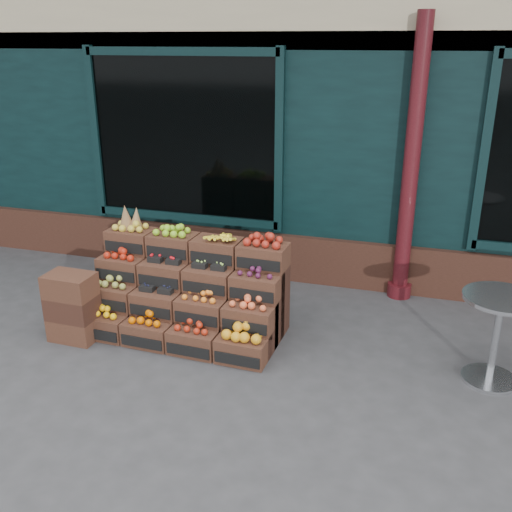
# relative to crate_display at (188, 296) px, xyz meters

# --- Properties ---
(ground) EXTENTS (60.00, 60.00, 0.00)m
(ground) POSITION_rel_crate_display_xyz_m (0.90, -0.52, -0.39)
(ground) COLOR #363638
(ground) RESTS_ON ground
(shop_facade) EXTENTS (12.00, 6.24, 4.80)m
(shop_facade) POSITION_rel_crate_display_xyz_m (0.90, 4.59, 2.01)
(shop_facade) COLOR black
(shop_facade) RESTS_ON ground
(crate_display) EXTENTS (2.04, 1.04, 1.26)m
(crate_display) POSITION_rel_crate_display_xyz_m (0.00, 0.00, 0.00)
(crate_display) COLOR #46281B
(crate_display) RESTS_ON ground
(spare_crates) EXTENTS (0.48, 0.34, 0.72)m
(spare_crates) POSITION_rel_crate_display_xyz_m (-1.04, -0.53, -0.03)
(spare_crates) COLOR #46281B
(spare_crates) RESTS_ON ground
(bistro_table) EXTENTS (0.67, 0.67, 0.84)m
(bistro_table) POSITION_rel_crate_display_xyz_m (3.01, -0.11, 0.14)
(bistro_table) COLOR #B0B1B7
(bistro_table) RESTS_ON ground
(shopkeeper) EXTENTS (0.80, 0.56, 2.10)m
(shopkeeper) POSITION_rel_crate_display_xyz_m (-0.73, 2.11, 0.66)
(shopkeeper) COLOR #14471B
(shopkeeper) RESTS_ON ground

